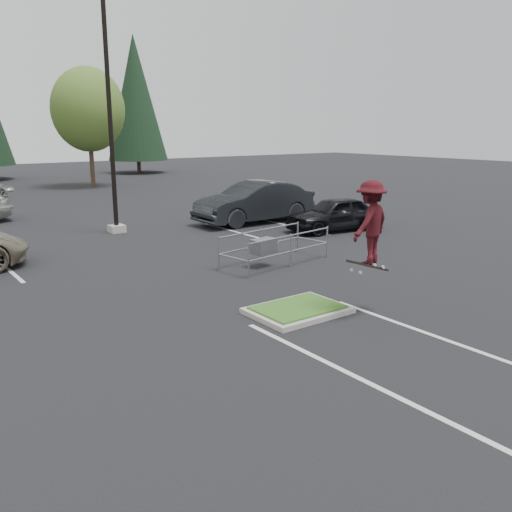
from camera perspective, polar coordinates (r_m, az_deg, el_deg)
ground at (r=12.69m, az=4.41°, el=-6.00°), size 120.00×120.00×0.00m
grass_median at (r=12.66m, az=4.41°, el=-5.67°), size 2.20×1.60×0.16m
stall_lines at (r=16.94m, az=-12.58°, el=-1.31°), size 22.62×17.60×0.01m
light_pole at (r=22.64m, az=-15.12°, el=13.83°), size 0.70×0.60×10.12m
decid_c at (r=41.28m, az=-17.26°, el=14.25°), size 5.12×5.12×8.38m
conif_c at (r=53.30m, az=-12.55°, el=15.91°), size 5.50×5.50×12.50m
cart_corral at (r=16.73m, az=1.10°, el=1.13°), size 3.84×1.87×1.04m
skateboarder at (r=12.28m, az=11.90°, el=3.41°), size 1.35×0.98×2.13m
car_r_charc at (r=24.54m, az=-0.15°, el=5.70°), size 5.62×1.98×1.85m
car_r_black at (r=22.82m, az=8.26°, el=4.43°), size 4.33×2.21×1.41m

